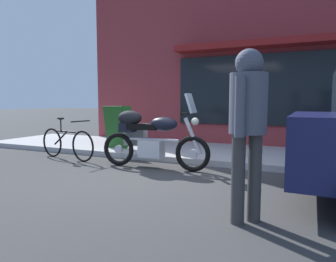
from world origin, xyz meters
The scene contains 5 objects.
ground_plane centered at (0.00, 0.00, 0.00)m, with size 80.00×80.00×0.00m, color #3A3A3A.
touring_motorcycle centered at (-0.53, 0.55, 0.61)m, with size 2.16×0.62×1.40m.
parked_bicycle centered at (-2.55, 0.57, 0.36)m, with size 1.67×0.48×0.92m.
pedestrian_walking centered at (1.66, -1.39, 1.13)m, with size 0.44×0.55×1.79m.
sandwich_board_sign centered at (-2.03, 1.75, 0.64)m, with size 0.55×0.43×1.02m.
Camera 1 is at (2.23, -4.59, 1.27)m, focal length 33.13 mm.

